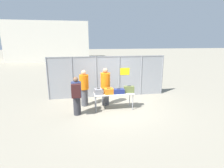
{
  "coord_description": "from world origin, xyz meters",
  "views": [
    {
      "loc": [
        -1.46,
        -7.55,
        3.1
      ],
      "look_at": [
        -0.01,
        0.57,
        1.05
      ],
      "focal_mm": 28.0,
      "sensor_mm": 36.0,
      "label": 1
    }
  ],
  "objects_px": {
    "suitcase_navy": "(119,91)",
    "security_worker_far": "(84,88)",
    "inspection_table": "(114,95)",
    "suitcase_olive": "(129,89)",
    "suitcase_grey": "(98,92)",
    "security_worker_near": "(105,86)",
    "utility_trailer": "(118,79)",
    "traveler_hooded": "(76,95)",
    "suitcase_orange": "(109,91)"
  },
  "relations": [
    {
      "from": "suitcase_orange",
      "to": "utility_trailer",
      "type": "distance_m",
      "value": 4.91
    },
    {
      "from": "inspection_table",
      "to": "traveler_hooded",
      "type": "distance_m",
      "value": 1.72
    },
    {
      "from": "inspection_table",
      "to": "traveler_hooded",
      "type": "relative_size",
      "value": 1.09
    },
    {
      "from": "traveler_hooded",
      "to": "suitcase_orange",
      "type": "bearing_deg",
      "value": -5.76
    },
    {
      "from": "inspection_table",
      "to": "utility_trailer",
      "type": "distance_m",
      "value": 4.76
    },
    {
      "from": "suitcase_olive",
      "to": "traveler_hooded",
      "type": "height_order",
      "value": "traveler_hooded"
    },
    {
      "from": "suitcase_olive",
      "to": "security_worker_far",
      "type": "bearing_deg",
      "value": 161.39
    },
    {
      "from": "suitcase_grey",
      "to": "security_worker_far",
      "type": "height_order",
      "value": "security_worker_far"
    },
    {
      "from": "suitcase_navy",
      "to": "security_worker_near",
      "type": "bearing_deg",
      "value": 126.54
    },
    {
      "from": "security_worker_near",
      "to": "inspection_table",
      "type": "bearing_deg",
      "value": 103.8
    },
    {
      "from": "suitcase_navy",
      "to": "security_worker_far",
      "type": "height_order",
      "value": "security_worker_far"
    },
    {
      "from": "security_worker_near",
      "to": "suitcase_olive",
      "type": "bearing_deg",
      "value": 136.76
    },
    {
      "from": "inspection_table",
      "to": "utility_trailer",
      "type": "height_order",
      "value": "inspection_table"
    },
    {
      "from": "suitcase_olive",
      "to": "suitcase_navy",
      "type": "bearing_deg",
      "value": -172.08
    },
    {
      "from": "inspection_table",
      "to": "suitcase_orange",
      "type": "distance_m",
      "value": 0.32
    },
    {
      "from": "suitcase_olive",
      "to": "utility_trailer",
      "type": "distance_m",
      "value": 4.66
    },
    {
      "from": "suitcase_navy",
      "to": "security_worker_near",
      "type": "xyz_separation_m",
      "value": [
        -0.51,
        0.68,
        0.08
      ]
    },
    {
      "from": "suitcase_grey",
      "to": "suitcase_navy",
      "type": "xyz_separation_m",
      "value": [
        0.92,
        -0.06,
        -0.02
      ]
    },
    {
      "from": "suitcase_olive",
      "to": "traveler_hooded",
      "type": "xyz_separation_m",
      "value": [
        -2.38,
        -0.41,
        -0.0
      ]
    },
    {
      "from": "traveler_hooded",
      "to": "inspection_table",
      "type": "bearing_deg",
      "value": -5.37
    },
    {
      "from": "suitcase_orange",
      "to": "security_worker_far",
      "type": "relative_size",
      "value": 0.24
    },
    {
      "from": "suitcase_olive",
      "to": "security_worker_near",
      "type": "xyz_separation_m",
      "value": [
        -1.01,
        0.61,
        0.04
      ]
    },
    {
      "from": "suitcase_navy",
      "to": "security_worker_far",
      "type": "bearing_deg",
      "value": 153.68
    },
    {
      "from": "suitcase_orange",
      "to": "suitcase_navy",
      "type": "bearing_deg",
      "value": -0.66
    },
    {
      "from": "suitcase_orange",
      "to": "suitcase_olive",
      "type": "height_order",
      "value": "suitcase_olive"
    },
    {
      "from": "suitcase_grey",
      "to": "security_worker_far",
      "type": "distance_m",
      "value": 0.93
    },
    {
      "from": "inspection_table",
      "to": "suitcase_navy",
      "type": "bearing_deg",
      "value": -19.62
    },
    {
      "from": "suitcase_navy",
      "to": "suitcase_olive",
      "type": "height_order",
      "value": "suitcase_olive"
    },
    {
      "from": "suitcase_olive",
      "to": "suitcase_grey",
      "type": "bearing_deg",
      "value": -179.39
    },
    {
      "from": "inspection_table",
      "to": "security_worker_near",
      "type": "bearing_deg",
      "value": 115.88
    },
    {
      "from": "traveler_hooded",
      "to": "utility_trailer",
      "type": "bearing_deg",
      "value": 41.29
    },
    {
      "from": "traveler_hooded",
      "to": "security_worker_far",
      "type": "xyz_separation_m",
      "value": [
        0.34,
        1.09,
        -0.0
      ]
    },
    {
      "from": "suitcase_olive",
      "to": "security_worker_far",
      "type": "xyz_separation_m",
      "value": [
        -2.04,
        0.69,
        -0.01
      ]
    },
    {
      "from": "suitcase_olive",
      "to": "utility_trailer",
      "type": "relative_size",
      "value": 0.14
    },
    {
      "from": "suitcase_grey",
      "to": "suitcase_navy",
      "type": "relative_size",
      "value": 0.72
    },
    {
      "from": "suitcase_navy",
      "to": "utility_trailer",
      "type": "bearing_deg",
      "value": 78.5
    },
    {
      "from": "security_worker_near",
      "to": "utility_trailer",
      "type": "distance_m",
      "value": 4.29
    },
    {
      "from": "suitcase_navy",
      "to": "security_worker_near",
      "type": "distance_m",
      "value": 0.86
    },
    {
      "from": "suitcase_grey",
      "to": "suitcase_navy",
      "type": "distance_m",
      "value": 0.92
    },
    {
      "from": "suitcase_navy",
      "to": "suitcase_olive",
      "type": "distance_m",
      "value": 0.51
    },
    {
      "from": "suitcase_olive",
      "to": "security_worker_near",
      "type": "distance_m",
      "value": 1.19
    },
    {
      "from": "suitcase_olive",
      "to": "security_worker_near",
      "type": "height_order",
      "value": "security_worker_near"
    },
    {
      "from": "traveler_hooded",
      "to": "utility_trailer",
      "type": "xyz_separation_m",
      "value": [
        2.82,
        5.02,
        -0.52
      ]
    },
    {
      "from": "security_worker_far",
      "to": "security_worker_near",
      "type": "bearing_deg",
      "value": 149.54
    },
    {
      "from": "suitcase_olive",
      "to": "utility_trailer",
      "type": "xyz_separation_m",
      "value": [
        0.45,
        4.61,
        -0.53
      ]
    },
    {
      "from": "suitcase_orange",
      "to": "utility_trailer",
      "type": "height_order",
      "value": "suitcase_orange"
    },
    {
      "from": "security_worker_near",
      "to": "security_worker_far",
      "type": "height_order",
      "value": "security_worker_near"
    },
    {
      "from": "utility_trailer",
      "to": "inspection_table",
      "type": "bearing_deg",
      "value": -104.18
    },
    {
      "from": "security_worker_far",
      "to": "utility_trailer",
      "type": "relative_size",
      "value": 0.51
    },
    {
      "from": "suitcase_orange",
      "to": "suitcase_grey",
      "type": "bearing_deg",
      "value": 173.83
    }
  ]
}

